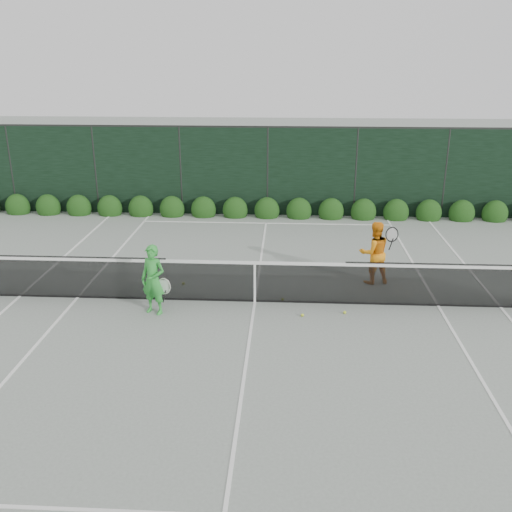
{
  "coord_description": "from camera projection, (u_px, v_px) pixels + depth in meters",
  "views": [
    {
      "loc": [
        0.69,
        -11.86,
        5.32
      ],
      "look_at": [
        0.01,
        0.3,
        1.0
      ],
      "focal_mm": 40.0,
      "sensor_mm": 36.0,
      "label": 1
    }
  ],
  "objects": [
    {
      "name": "tennis_balls",
      "position": [
        275.0,
        302.0,
        12.88
      ],
      "size": [
        3.86,
        1.69,
        0.07
      ],
      "color": "#D3E633",
      "rests_on": "ground"
    },
    {
      "name": "player_woman",
      "position": [
        153.0,
        280.0,
        12.18
      ],
      "size": [
        0.68,
        0.54,
        1.54
      ],
      "rotation": [
        0.0,
        0.0,
        -0.36
      ],
      "color": "green",
      "rests_on": "ground"
    },
    {
      "name": "windscreen_fence",
      "position": [
        246.0,
        286.0,
        9.91
      ],
      "size": [
        32.0,
        21.07,
        3.06
      ],
      "color": "black",
      "rests_on": "ground"
    },
    {
      "name": "court_lines",
      "position": [
        255.0,
        301.0,
        12.97
      ],
      "size": [
        11.03,
        23.83,
        0.01
      ],
      "color": "white",
      "rests_on": "ground"
    },
    {
      "name": "ground",
      "position": [
        255.0,
        302.0,
        12.97
      ],
      "size": [
        80.0,
        80.0,
        0.0
      ],
      "primitive_type": "plane",
      "color": "gray",
      "rests_on": "ground"
    },
    {
      "name": "hedge_row",
      "position": [
        267.0,
        211.0,
        19.62
      ],
      "size": [
        31.66,
        0.65,
        0.94
      ],
      "color": "#17340E",
      "rests_on": "ground"
    },
    {
      "name": "player_man",
      "position": [
        374.0,
        253.0,
        13.81
      ],
      "size": [
        0.94,
        0.75,
        1.55
      ],
      "rotation": [
        0.0,
        0.0,
        3.38
      ],
      "color": "orange",
      "rests_on": "ground"
    },
    {
      "name": "tennis_net",
      "position": [
        254.0,
        280.0,
        12.79
      ],
      "size": [
        12.9,
        0.1,
        1.07
      ],
      "color": "black",
      "rests_on": "ground"
    }
  ]
}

